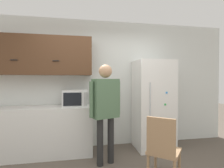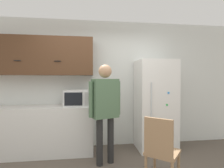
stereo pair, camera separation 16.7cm
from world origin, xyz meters
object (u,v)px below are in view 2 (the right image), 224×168
Objects in this scene: chair at (161,148)px; microwave at (76,98)px; refrigerator at (155,105)px; person at (105,104)px.

microwave is at bearing -4.59° from chair.
refrigerator is at bearing -0.44° from microwave.
person is at bearing -154.35° from refrigerator.
refrigerator is (1.60, -0.01, -0.16)m from microwave.
person is at bearing -4.18° from chair.
refrigerator is 1.35m from chair.
microwave is 1.61m from refrigerator.
microwave is at bearing 113.54° from person.
chair is at bearing -45.60° from microwave.
refrigerator is at bearing -67.01° from chair.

